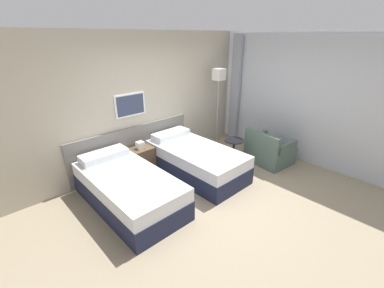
{
  "coord_description": "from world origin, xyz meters",
  "views": [
    {
      "loc": [
        -2.91,
        -2.44,
        2.61
      ],
      "look_at": [
        0.13,
        0.8,
        0.71
      ],
      "focal_mm": 24.0,
      "sensor_mm": 36.0,
      "label": 1
    }
  ],
  "objects_px": {
    "floor_lamp": "(219,82)",
    "bed_near_window": "(195,160)",
    "side_table": "(234,147)",
    "nightstand": "(141,160)",
    "bed_near_door": "(128,189)",
    "armchair": "(269,152)"
  },
  "relations": [
    {
      "from": "bed_near_door",
      "to": "armchair",
      "type": "xyz_separation_m",
      "value": [
        3.04,
        -0.75,
        -0.04
      ]
    },
    {
      "from": "nightstand",
      "to": "side_table",
      "type": "bearing_deg",
      "value": -30.84
    },
    {
      "from": "side_table",
      "to": "nightstand",
      "type": "bearing_deg",
      "value": 149.16
    },
    {
      "from": "bed_near_door",
      "to": "armchair",
      "type": "relative_size",
      "value": 2.18
    },
    {
      "from": "side_table",
      "to": "armchair",
      "type": "relative_size",
      "value": 0.57
    },
    {
      "from": "bed_near_window",
      "to": "nightstand",
      "type": "relative_size",
      "value": 3.07
    },
    {
      "from": "bed_near_door",
      "to": "side_table",
      "type": "relative_size",
      "value": 3.82
    },
    {
      "from": "bed_near_window",
      "to": "nightstand",
      "type": "bearing_deg",
      "value": 134.07
    },
    {
      "from": "bed_near_door",
      "to": "side_table",
      "type": "distance_m",
      "value": 2.47
    },
    {
      "from": "bed_near_window",
      "to": "floor_lamp",
      "type": "bearing_deg",
      "value": 25.5
    },
    {
      "from": "bed_near_window",
      "to": "floor_lamp",
      "type": "height_order",
      "value": "floor_lamp"
    },
    {
      "from": "floor_lamp",
      "to": "bed_near_window",
      "type": "bearing_deg",
      "value": -154.5
    },
    {
      "from": "nightstand",
      "to": "floor_lamp",
      "type": "relative_size",
      "value": 0.35
    },
    {
      "from": "bed_near_window",
      "to": "nightstand",
      "type": "xyz_separation_m",
      "value": [
        -0.76,
        0.79,
        -0.02
      ]
    },
    {
      "from": "bed_near_window",
      "to": "side_table",
      "type": "height_order",
      "value": "bed_near_window"
    },
    {
      "from": "bed_near_window",
      "to": "side_table",
      "type": "bearing_deg",
      "value": -13.61
    },
    {
      "from": "bed_near_door",
      "to": "bed_near_window",
      "type": "relative_size",
      "value": 1.0
    },
    {
      "from": "bed_near_window",
      "to": "armchair",
      "type": "height_order",
      "value": "armchair"
    },
    {
      "from": "floor_lamp",
      "to": "armchair",
      "type": "distance_m",
      "value": 1.95
    },
    {
      "from": "bed_near_door",
      "to": "nightstand",
      "type": "relative_size",
      "value": 3.07
    },
    {
      "from": "bed_near_door",
      "to": "armchair",
      "type": "bearing_deg",
      "value": -13.88
    },
    {
      "from": "bed_near_door",
      "to": "side_table",
      "type": "height_order",
      "value": "bed_near_door"
    }
  ]
}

